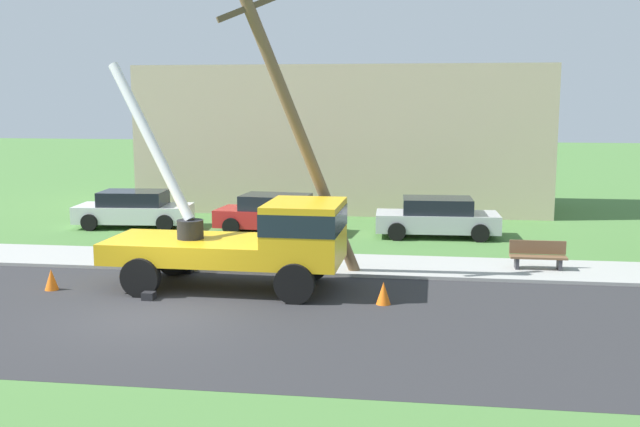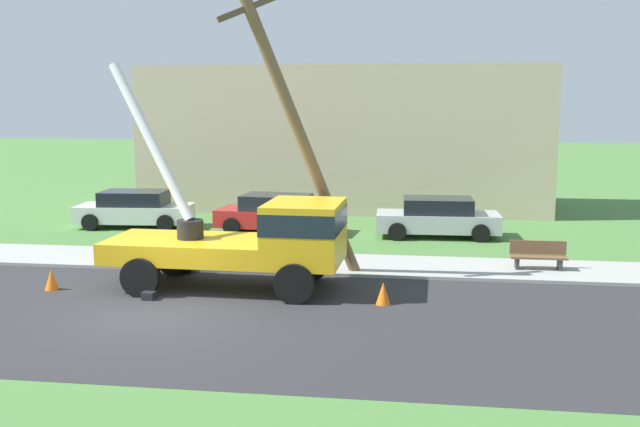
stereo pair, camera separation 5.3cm
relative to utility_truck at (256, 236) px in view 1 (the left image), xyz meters
name	(u,v)px [view 1 (the left image)]	position (x,y,z in m)	size (l,w,h in m)	color
ground_plane	(264,227)	(-1.81, 9.36, -1.41)	(120.00, 120.00, 0.00)	#477538
road_asphalt	(155,315)	(-1.81, -2.64, -1.40)	(80.00, 8.49, 0.01)	#2B2B2D
sidewalk_strip	(220,261)	(-1.81, 2.97, -1.36)	(80.00, 2.73, 0.10)	#9E9E99
utility_truck	(256,236)	(0.00, 0.00, 0.00)	(6.76, 3.21, 5.98)	gold
leaning_utility_pole	(296,123)	(0.83, 1.33, 2.90)	(3.73, 2.02, 8.43)	brown
traffic_cone_ahead	(383,293)	(3.40, -1.03, -1.13)	(0.36, 0.36, 0.56)	orange
traffic_cone_behind	(51,280)	(-5.31, -0.85, -1.13)	(0.36, 0.36, 0.56)	orange
parked_sedan_white	(134,209)	(-6.85, 8.66, -0.70)	(4.53, 2.25, 1.42)	silver
parked_sedan_red	(276,214)	(-1.14, 8.30, -0.70)	(4.54, 2.27, 1.42)	#B21E1E
parked_sedan_silver	(437,217)	(4.84, 8.24, -0.70)	(4.47, 2.13, 1.42)	#B7B7BF
park_bench	(538,256)	(7.64, 3.03, -0.95)	(1.60, 0.45, 0.90)	brown
lowrise_building_backdrop	(345,138)	(0.68, 15.46, 1.79)	(18.00, 6.00, 6.40)	#C6B293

